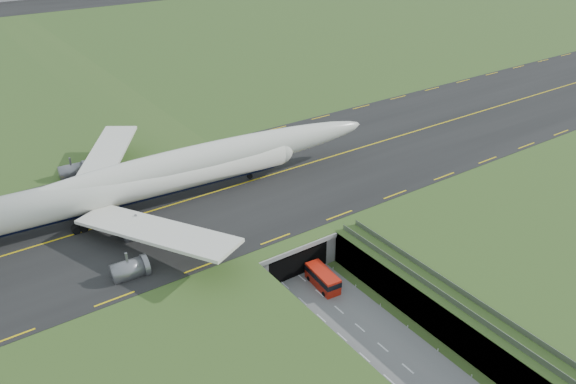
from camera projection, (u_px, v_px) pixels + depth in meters
ground at (327, 301)px, 90.56m from camera, size 900.00×900.00×0.00m
airfield_deck at (328, 286)px, 89.14m from camera, size 800.00×800.00×6.00m
trench_road at (358, 326)px, 85.08m from camera, size 12.00×75.00×0.20m
taxiway at (226, 189)px, 111.61m from camera, size 800.00×44.00×0.18m
tunnel_portal at (271, 237)px, 101.10m from camera, size 17.00×22.30×6.00m
guideway at (472, 314)px, 79.69m from camera, size 3.00×53.00×7.05m
jumbo_jet at (151, 178)px, 103.81m from camera, size 95.31×61.06×20.24m
shuttle_tram at (323, 278)px, 93.09m from camera, size 3.37×7.46×2.96m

